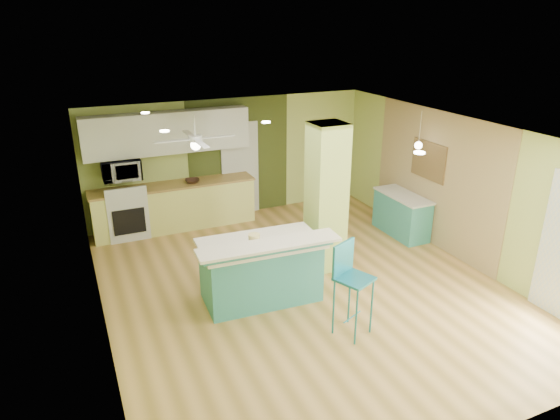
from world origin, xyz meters
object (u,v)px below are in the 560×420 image
(bar_stool, at_px, (349,274))
(canister, at_px, (254,240))
(peninsula, at_px, (261,269))
(fruit_bowl, at_px, (192,181))
(side_counter, at_px, (402,214))

(bar_stool, height_order, canister, bar_stool)
(peninsula, xyz_separation_m, bar_stool, (0.75, -1.24, 0.37))
(fruit_bowl, distance_m, canister, 3.27)
(canister, bearing_deg, peninsula, 31.13)
(peninsula, distance_m, canister, 0.56)
(peninsula, height_order, fruit_bowl, peninsula)
(side_counter, distance_m, fruit_bowl, 4.20)
(bar_stool, xyz_separation_m, side_counter, (2.68, 2.40, -0.46))
(side_counter, distance_m, canister, 3.83)
(peninsula, distance_m, fruit_bowl, 3.22)
(bar_stool, distance_m, canister, 1.47)
(peninsula, xyz_separation_m, fruit_bowl, (-0.19, 3.18, 0.47))
(side_counter, relative_size, canister, 6.81)
(side_counter, xyz_separation_m, canister, (-3.57, -1.23, 0.63))
(bar_stool, height_order, fruit_bowl, bar_stool)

